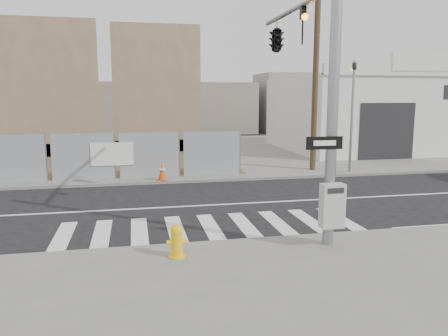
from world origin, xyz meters
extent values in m
plane|color=black|center=(0.00, 0.00, 0.00)|extent=(100.00, 100.00, 0.00)
cube|color=slate|center=(0.00, 14.00, 0.06)|extent=(50.00, 20.00, 0.12)
cylinder|color=gray|center=(2.50, -4.80, 3.62)|extent=(0.26, 0.26, 7.00)
cylinder|color=gray|center=(2.50, -2.20, 6.12)|extent=(0.14, 5.20, 0.14)
cube|color=#B2B2AF|center=(2.45, -5.08, 1.15)|extent=(0.55, 0.30, 1.05)
cube|color=black|center=(2.25, -4.96, 2.62)|extent=(0.90, 0.03, 0.30)
cube|color=silver|center=(2.25, -4.98, 2.62)|extent=(0.55, 0.01, 0.12)
imported|color=black|center=(2.50, -2.80, 5.57)|extent=(0.16, 0.20, 1.00)
imported|color=black|center=(2.50, -0.60, 5.57)|extent=(0.53, 2.48, 1.00)
cylinder|color=gray|center=(8.00, 4.60, 2.72)|extent=(0.12, 0.12, 5.20)
imported|color=black|center=(8.00, 4.60, 5.22)|extent=(0.16, 0.20, 1.00)
cube|color=#756246|center=(-7.00, 13.00, 4.12)|extent=(6.00, 0.50, 8.00)
cube|color=#756246|center=(-7.00, 13.40, 0.52)|extent=(6.00, 1.30, 0.80)
cube|color=#756246|center=(-0.50, 14.00, 4.12)|extent=(5.50, 0.50, 8.00)
cube|color=#756246|center=(-0.50, 14.40, 0.52)|extent=(5.50, 1.30, 0.80)
cube|color=silver|center=(14.00, 13.00, 2.52)|extent=(12.00, 10.00, 4.80)
cube|color=silver|center=(14.00, 8.00, 5.12)|extent=(12.00, 0.30, 0.60)
cube|color=silver|center=(14.00, 7.95, 5.57)|extent=(4.00, 0.30, 1.00)
cube|color=black|center=(12.00, 7.98, 1.72)|extent=(3.40, 0.06, 3.20)
cylinder|color=#4C3B23|center=(6.50, 5.50, 5.12)|extent=(0.28, 0.28, 10.00)
cylinder|color=yellow|center=(-1.20, -4.96, 0.14)|extent=(0.43, 0.43, 0.04)
cylinder|color=yellow|center=(-1.20, -4.96, 0.41)|extent=(0.28, 0.28, 0.59)
sphere|color=yellow|center=(-1.20, -4.96, 0.73)|extent=(0.27, 0.27, 0.27)
cylinder|color=yellow|center=(-1.36, -4.96, 0.47)|extent=(0.15, 0.12, 0.11)
cylinder|color=yellow|center=(-1.04, -4.96, 0.47)|extent=(0.15, 0.12, 0.11)
cube|color=orange|center=(-4.15, 5.48, 0.13)|extent=(0.38, 0.38, 0.03)
cone|color=orange|center=(-4.15, 5.48, 0.47)|extent=(0.34, 0.34, 0.69)
cylinder|color=silver|center=(-4.15, 5.48, 0.57)|extent=(0.27, 0.27, 0.08)
cube|color=#DC460B|center=(-0.92, 4.22, 0.14)|extent=(0.51, 0.51, 0.03)
cone|color=#DC460B|center=(-0.92, 4.22, 0.50)|extent=(0.46, 0.46, 0.75)
cylinder|color=silver|center=(-0.92, 4.22, 0.60)|extent=(0.29, 0.29, 0.09)
camera|label=1|loc=(-2.07, -14.31, 3.69)|focal=35.00mm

